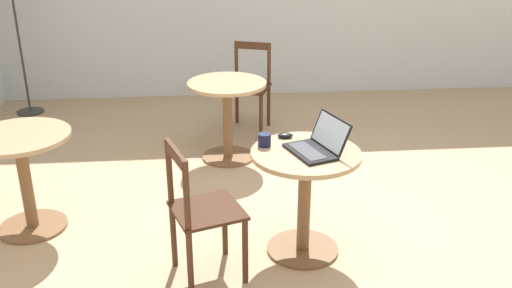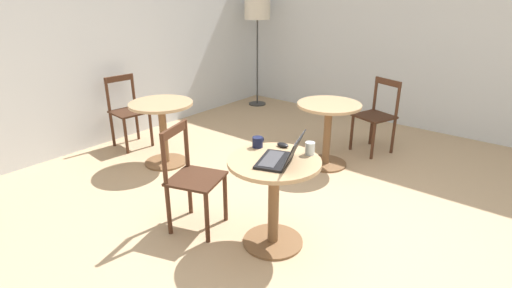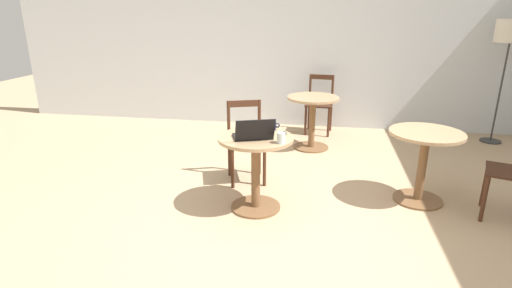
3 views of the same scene
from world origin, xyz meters
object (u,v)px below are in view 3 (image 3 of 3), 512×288
Objects in this scene: cafe_table_far at (313,113)px; chair_near_back at (246,142)px; floor_lamp at (511,35)px; mug at (272,126)px; cafe_table_mid at (424,153)px; chair_far_back at (319,104)px; mouse at (283,133)px; cafe_table_near at (256,159)px; drinking_glass at (281,138)px; laptop at (253,134)px.

chair_near_back reaches higher than cafe_table_far.
floor_lamp is 14.29× the size of mug.
chair_far_back reaches higher than cafe_table_mid.
chair_far_back is 2.54m from mouse.
drinking_glass reaches higher than cafe_table_near.
chair_far_back is at bearing 178.32° from floor_lamp.
drinking_glass is at bearing -17.85° from laptop.
mouse reaches higher than cafe_table_mid.
laptop is 0.27m from drinking_glass.
chair_near_back and chair_far_back have the same top height.
chair_near_back is at bearing -119.40° from cafe_table_far.
laptop is at bearing -101.51° from chair_far_back.
drinking_glass is (0.13, -0.39, 0.01)m from mug.
mouse is at bearing -96.97° from cafe_table_far.
chair_near_back is at bearing 120.22° from drinking_glass.
chair_far_back is 8.59× the size of mouse.
cafe_table_mid and cafe_table_far have the same top height.
chair_near_back is 3.83m from floor_lamp.
cafe_table_mid is at bearing -65.08° from chair_far_back.
chair_far_back is 2.64m from floor_lamp.
chair_far_back is (0.75, 1.95, 0.00)m from chair_near_back.
cafe_table_far is at bearing 127.60° from cafe_table_mid.
laptop is (-2.97, -2.59, -0.71)m from floor_lamp.
cafe_table_mid is at bearing 23.35° from drinking_glass.
mouse is (-0.21, -1.74, 0.23)m from cafe_table_far.
chair_far_back is at bearing 78.49° from laptop.
floor_lamp is (1.42, 2.11, 0.97)m from cafe_table_mid.
chair_near_back reaches higher than mouse.
laptop reaches higher than cafe_table_far.
cafe_table_far is 7.49× the size of drinking_glass.
cafe_table_near is 1.00× the size of cafe_table_mid.
chair_near_back is 0.51× the size of floor_lamp.
floor_lamp is 17.77× the size of drinking_glass.
drinking_glass is (0.25, -0.08, 0.00)m from laptop.
mug is (0.13, 0.30, -0.00)m from laptop.
mouse is 0.19m from mug.
mug is at bearing -50.68° from chair_near_back.
floor_lamp is at bearing 41.09° from laptop.
cafe_table_near is 0.82× the size of chair_far_back.
mug reaches higher than cafe_table_mid.
floor_lamp is at bearing 56.15° from cafe_table_mid.
cafe_table_mid is 1.46m from mug.
cafe_table_far is 1.97m from laptop.
chair_near_back is 8.59× the size of mouse.
cafe_table_near is 7.49× the size of drinking_glass.
laptop is (-0.01, -0.06, 0.26)m from cafe_table_near.
laptop reaches higher than chair_far_back.
chair_far_back is 9.15× the size of drinking_glass.
cafe_table_far is 7.04× the size of mouse.
mouse is at bearing 21.84° from cafe_table_near.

